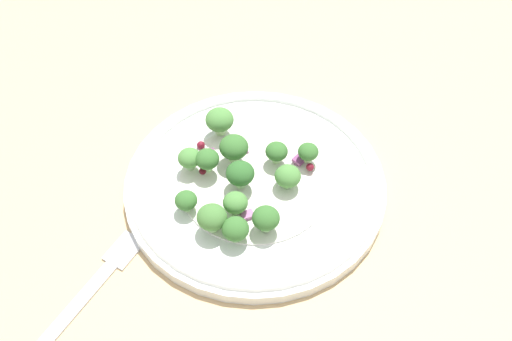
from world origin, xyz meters
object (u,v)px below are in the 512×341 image
Objects in this scene: plate at (256,182)px; broccoli_floret_0 at (234,148)px; broccoli_floret_1 at (266,219)px; fork at (79,302)px; broccoli_floret_2 at (279,153)px.

broccoli_floret_0 is (1.21, 2.87, 2.64)cm from plate.
fork is at bearing 135.80° from broccoli_floret_1.
fork is (-12.66, 12.32, -2.88)cm from broccoli_floret_1.
fork is at bearing 161.73° from broccoli_floret_0.
broccoli_floret_1 reaches higher than broccoli_floret_2.
broccoli_floret_0 is 8.78cm from broccoli_floret_1.
plate is 4.08cm from broccoli_floret_0.
broccoli_floret_1 is (-6.38, -6.03, -0.37)cm from broccoli_floret_0.
broccoli_floret_2 is at bearing -27.01° from fork.
plate is at bearing 31.51° from broccoli_floret_1.
plate is 20.05cm from fork.
fork is at bearing 152.99° from broccoli_floret_2.
plate is 9.92× the size of broccoli_floret_1.
broccoli_floret_1 is 8.12cm from broccoli_floret_2.
broccoli_floret_0 reaches higher than broccoli_floret_2.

